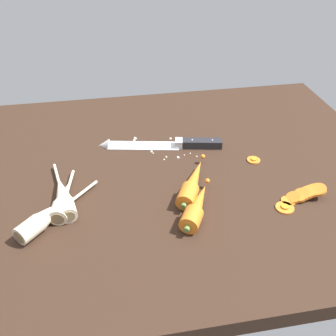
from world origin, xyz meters
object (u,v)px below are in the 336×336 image
at_px(chefs_knife, 158,144).
at_px(whole_carrot, 192,183).
at_px(carrot_slice_stray_mid, 285,207).
at_px(whole_carrot_second, 196,207).
at_px(carrot_slice_stray_near, 254,160).
at_px(parsnip_front, 63,201).
at_px(carrot_slice_stack, 305,194).
at_px(parsnip_mid_left, 63,196).
at_px(parsnip_mid_right, 47,216).

height_order(chefs_knife, whole_carrot, whole_carrot).
relative_size(whole_carrot, carrot_slice_stray_mid, 4.61).
height_order(whole_carrot_second, carrot_slice_stray_near, whole_carrot_second).
relative_size(parsnip_front, carrot_slice_stray_near, 5.26).
distance_m(chefs_knife, carrot_slice_stack, 0.41).
bearing_deg(parsnip_front, carrot_slice_stray_near, 11.84).
distance_m(carrot_slice_stack, carrot_slice_stray_near, 0.18).
xyz_separation_m(chefs_knife, parsnip_front, (-0.25, -0.22, 0.01)).
bearing_deg(chefs_knife, carrot_slice_stack, -42.99).
bearing_deg(chefs_knife, parsnip_front, -138.98).
bearing_deg(carrot_slice_stack, carrot_slice_stray_mid, -155.89).
height_order(chefs_knife, whole_carrot_second, whole_carrot_second).
height_order(whole_carrot, parsnip_front, whole_carrot).
bearing_deg(parsnip_front, whole_carrot_second, -14.19).
relative_size(parsnip_mid_left, parsnip_mid_right, 1.21).
relative_size(parsnip_mid_right, carrot_slice_stray_mid, 4.42).
bearing_deg(whole_carrot_second, carrot_slice_stray_mid, -4.69).
xyz_separation_m(whole_carrot, carrot_slice_stack, (0.25, -0.07, -0.01)).
height_order(carrot_slice_stack, carrot_slice_stray_mid, carrot_slice_stack).
bearing_deg(whole_carrot_second, carrot_slice_stray_near, 41.38).
xyz_separation_m(chefs_knife, whole_carrot_second, (0.04, -0.29, 0.01)).
bearing_deg(parsnip_mid_right, chefs_knife, 43.09).
bearing_deg(whole_carrot_second, parsnip_front, 165.81).
relative_size(carrot_slice_stray_near, carrot_slice_stray_mid, 0.84).
xyz_separation_m(whole_carrot, carrot_slice_stray_mid, (0.19, -0.10, -0.02)).
xyz_separation_m(whole_carrot_second, carrot_slice_stack, (0.26, 0.01, -0.01)).
xyz_separation_m(parsnip_front, carrot_slice_stray_near, (0.49, 0.10, -0.02)).
bearing_deg(carrot_slice_stray_near, carrot_slice_stack, -69.83).
relative_size(parsnip_front, carrot_slice_stack, 1.70).
xyz_separation_m(chefs_knife, carrot_slice_stack, (0.30, -0.28, 0.01)).
height_order(whole_carrot, whole_carrot_second, same).
relative_size(parsnip_mid_left, carrot_slice_stray_mid, 5.35).
relative_size(chefs_knife, carrot_slice_stray_mid, 8.32).
relative_size(whole_carrot, carrot_slice_stack, 1.78).
bearing_deg(whole_carrot, carrot_slice_stray_mid, -27.58).
relative_size(parsnip_front, carrot_slice_stray_mid, 4.42).
distance_m(whole_carrot, parsnip_mid_left, 0.30).
relative_size(chefs_knife, whole_carrot_second, 2.15).
bearing_deg(whole_carrot, carrot_slice_stray_near, 25.95).
height_order(chefs_knife, carrot_slice_stack, carrot_slice_stack).
xyz_separation_m(whole_carrot, parsnip_front, (-0.30, -0.01, -0.00)).
relative_size(whole_carrot_second, parsnip_mid_right, 0.87).
bearing_deg(parsnip_front, parsnip_mid_right, -124.30).
distance_m(carrot_slice_stray_near, carrot_slice_stray_mid, 0.19).
height_order(whole_carrot_second, parsnip_mid_right, whole_carrot_second).
height_order(whole_carrot_second, carrot_slice_stack, whole_carrot_second).
height_order(chefs_knife, parsnip_front, parsnip_front).
relative_size(whole_carrot_second, parsnip_front, 0.87).
height_order(whole_carrot_second, parsnip_front, whole_carrot_second).
bearing_deg(carrot_slice_stack, parsnip_mid_left, 171.87).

